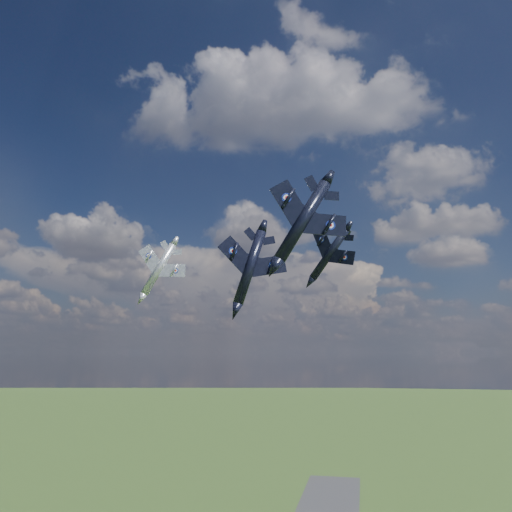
% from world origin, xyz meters
% --- Properties ---
extents(jet_lead_navy, '(17.21, 19.35, 6.66)m').
position_xyz_m(jet_lead_navy, '(2.43, 16.45, 81.78)').
color(jet_lead_navy, black).
extents(jet_right_navy, '(13.10, 15.33, 7.11)m').
position_xyz_m(jet_right_navy, '(13.03, -6.74, 82.19)').
color(jet_right_navy, black).
extents(jet_high_navy, '(14.41, 16.75, 8.79)m').
position_xyz_m(jet_high_navy, '(13.36, 30.53, 86.01)').
color(jet_high_navy, black).
extents(jet_left_silver, '(11.97, 14.83, 6.98)m').
position_xyz_m(jet_left_silver, '(-14.87, 23.09, 83.14)').
color(jet_left_silver, gray).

